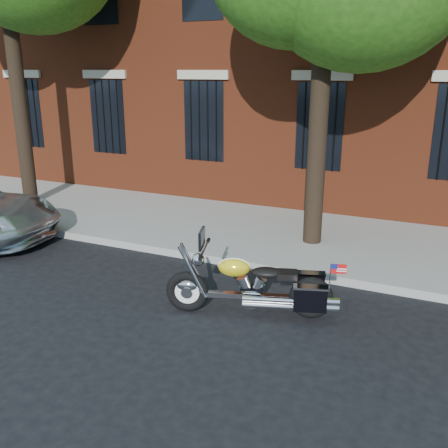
% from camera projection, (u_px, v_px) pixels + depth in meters
% --- Properties ---
extents(ground, '(120.00, 120.00, 0.00)m').
position_uv_depth(ground, '(232.00, 301.00, 7.82)').
color(ground, black).
rests_on(ground, ground).
extents(curb, '(40.00, 0.16, 0.15)m').
position_uv_depth(curb, '(263.00, 267.00, 8.99)').
color(curb, gray).
rests_on(curb, ground).
extents(sidewalk, '(40.00, 3.60, 0.15)m').
position_uv_depth(sidewalk, '(293.00, 236.00, 10.63)').
color(sidewalk, gray).
rests_on(sidewalk, ground).
extents(motorcycle, '(2.56, 1.20, 1.30)m').
position_uv_depth(motorcycle, '(257.00, 288.00, 7.25)').
color(motorcycle, black).
rests_on(motorcycle, ground).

